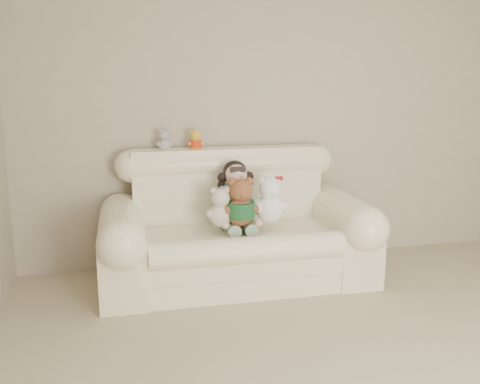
% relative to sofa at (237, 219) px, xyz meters
% --- Properties ---
extents(wall_back, '(4.50, 0.00, 4.50)m').
position_rel_sofa_xyz_m(wall_back, '(0.51, 0.50, 0.78)').
color(wall_back, tan).
rests_on(wall_back, ground).
extents(sofa, '(2.10, 0.95, 1.03)m').
position_rel_sofa_xyz_m(sofa, '(0.00, 0.00, 0.00)').
color(sofa, '#FFF6CD').
rests_on(sofa, floor).
extents(seated_child, '(0.34, 0.41, 0.55)m').
position_rel_sofa_xyz_m(seated_child, '(0.01, 0.08, 0.18)').
color(seated_child, '#2C683B').
rests_on(seated_child, sofa).
extents(brown_teddy, '(0.31, 0.25, 0.43)m').
position_rel_sofa_xyz_m(brown_teddy, '(-0.00, -0.13, 0.20)').
color(brown_teddy, brown).
rests_on(brown_teddy, sofa).
extents(white_cat, '(0.31, 0.25, 0.44)m').
position_rel_sofa_xyz_m(white_cat, '(0.23, -0.10, 0.20)').
color(white_cat, white).
rests_on(white_cat, sofa).
extents(cream_teddy, '(0.23, 0.18, 0.35)m').
position_rel_sofa_xyz_m(cream_teddy, '(-0.15, -0.11, 0.16)').
color(cream_teddy, silver).
rests_on(cream_teddy, sofa).
extents(yellow_mini_bear, '(0.16, 0.14, 0.20)m').
position_rel_sofa_xyz_m(yellow_mini_bear, '(-0.26, 0.36, 0.59)').
color(yellow_mini_bear, yellow).
rests_on(yellow_mini_bear, sofa).
extents(grey_mini_plush, '(0.14, 0.11, 0.21)m').
position_rel_sofa_xyz_m(grey_mini_plush, '(-0.51, 0.38, 0.60)').
color(grey_mini_plush, '#A9AAB0').
rests_on(grey_mini_plush, sofa).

